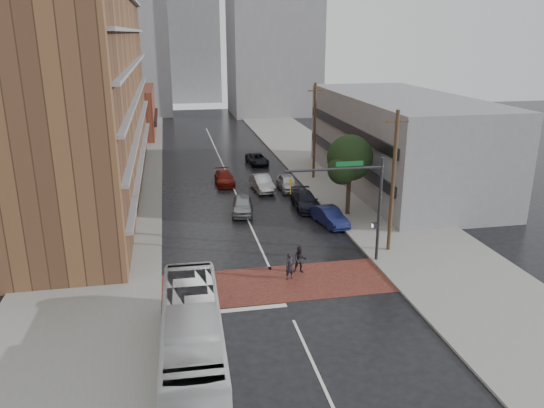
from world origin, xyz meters
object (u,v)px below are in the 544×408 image
object	(u,v)px
pedestrian_a	(290,266)
car_travel_a	(242,205)
car_parked_near	(330,216)
car_parked_mid	(305,201)
car_parked_far	(288,183)
pedestrian_b	(300,260)
car_travel_c	(225,178)
transit_bus	(192,337)
car_travel_b	(262,183)
suv_travel	(257,159)

from	to	relation	value
pedestrian_a	car_travel_a	size ratio (longest dim) A/B	0.41
car_parked_near	pedestrian_a	bearing A→B (deg)	-131.62
car_parked_near	car_parked_mid	xyz separation A→B (m)	(-0.86, 4.44, -0.01)
car_parked_mid	car_parked_far	bearing A→B (deg)	93.88
car_parked_near	car_parked_far	size ratio (longest dim) A/B	0.99
pedestrian_b	car_travel_c	size ratio (longest dim) A/B	0.40
transit_bus	car_parked_far	xyz separation A→B (m)	(10.70, 27.54, -0.83)
car_parked_far	pedestrian_a	bearing A→B (deg)	-102.12
car_travel_a	transit_bus	bearing A→B (deg)	-95.05
car_travel_c	car_parked_mid	distance (m)	11.12
car_travel_c	pedestrian_b	bearing A→B (deg)	-84.29
pedestrian_b	car_parked_near	xyz separation A→B (m)	(4.52, 8.24, -0.19)
transit_bus	car_travel_c	distance (m)	31.26
car_travel_b	pedestrian_b	bearing A→B (deg)	-97.17
suv_travel	transit_bus	bearing A→B (deg)	-109.00
pedestrian_a	car_parked_near	size ratio (longest dim) A/B	0.41
car_parked_far	suv_travel	bearing A→B (deg)	96.25
car_parked_mid	car_parked_far	distance (m)	5.94
car_travel_a	car_parked_near	world-z (taller)	car_travel_a
car_travel_b	car_travel_c	xyz separation A→B (m)	(-3.37, 3.01, -0.10)
car_parked_far	car_travel_c	bearing A→B (deg)	150.69
car_travel_b	car_parked_mid	bearing A→B (deg)	-70.67
transit_bus	car_parked_mid	xyz separation A→B (m)	(10.94, 21.60, -0.87)
pedestrian_b	car_travel_a	world-z (taller)	pedestrian_b
pedestrian_a	car_parked_mid	distance (m)	14.21
car_travel_c	car_parked_near	size ratio (longest dim) A/B	1.03
pedestrian_b	car_parked_mid	size ratio (longest dim) A/B	0.37
car_travel_c	car_parked_far	distance (m)	6.77
pedestrian_b	car_parked_mid	distance (m)	13.20
transit_bus	car_travel_b	bearing A→B (deg)	75.24
car_travel_a	car_parked_far	size ratio (longest dim) A/B	0.99
transit_bus	pedestrian_b	size ratio (longest dim) A/B	6.28
car_parked_far	car_parked_near	bearing A→B (deg)	-83.71
pedestrian_b	car_parked_near	distance (m)	9.40
transit_bus	suv_travel	xyz separation A→B (m)	(9.52, 38.72, -0.95)
transit_bus	suv_travel	size ratio (longest dim) A/B	2.52
car_parked_mid	suv_travel	bearing A→B (deg)	96.27
car_travel_a	car_travel_b	distance (m)	7.10
car_travel_a	suv_travel	distance (m)	17.84
pedestrian_a	car_parked_far	world-z (taller)	pedestrian_a
suv_travel	car_travel_a	bearing A→B (deg)	-108.83
car_travel_a	suv_travel	bearing A→B (deg)	85.27
suv_travel	car_parked_mid	world-z (taller)	car_parked_mid
car_parked_near	car_parked_far	world-z (taller)	car_parked_far
transit_bus	pedestrian_b	distance (m)	11.54
car_travel_b	suv_travel	world-z (taller)	car_travel_b
pedestrian_a	car_travel_b	world-z (taller)	pedestrian_a
car_travel_b	car_parked_far	distance (m)	2.54
pedestrian_a	pedestrian_b	world-z (taller)	pedestrian_b
car_parked_near	transit_bus	bearing A→B (deg)	-135.49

